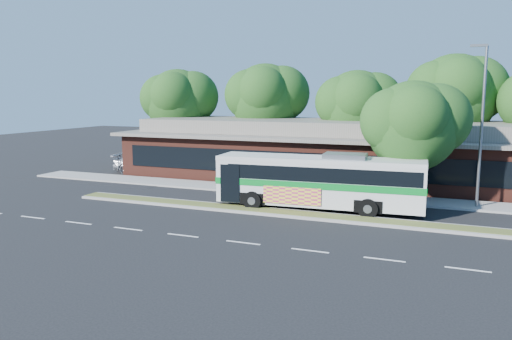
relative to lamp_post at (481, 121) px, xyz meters
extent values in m
plane|color=black|center=(-9.56, -6.00, -4.90)|extent=(120.00, 120.00, 0.00)
cube|color=#535C27|center=(-9.56, -5.40, -4.83)|extent=(26.00, 1.10, 0.15)
cube|color=gray|center=(-9.56, 0.40, -4.84)|extent=(44.00, 2.60, 0.12)
cube|color=black|center=(-27.56, 4.00, -4.90)|extent=(14.00, 12.00, 0.01)
cube|color=#57251B|center=(-9.56, 7.00, -3.30)|extent=(32.00, 10.00, 3.20)
cube|color=#676257|center=(-9.56, 7.00, -1.58)|extent=(33.20, 11.20, 0.24)
cube|color=#676257|center=(-9.56, 7.00, -0.95)|extent=(30.00, 8.00, 1.00)
cube|color=black|center=(-9.56, 1.97, -3.20)|extent=(30.00, 0.06, 1.60)
cylinder|color=slate|center=(0.04, 0.00, -0.40)|extent=(0.16, 0.16, 9.00)
cube|color=slate|center=(-0.36, 0.00, 4.10)|extent=(0.90, 0.18, 0.14)
cylinder|color=black|center=(-24.56, 9.00, -2.91)|extent=(0.44, 0.44, 3.99)
sphere|color=#164317|center=(-24.56, 9.00, 0.83)|extent=(5.80, 5.80, 5.80)
sphere|color=#164317|center=(-23.26, 9.43, 1.29)|extent=(4.52, 4.52, 4.52)
cylinder|color=black|center=(-16.56, 10.00, -2.80)|extent=(0.44, 0.44, 4.20)
sphere|color=#164317|center=(-16.56, 10.00, 1.10)|extent=(6.00, 6.00, 6.00)
sphere|color=#164317|center=(-15.21, 10.45, 1.58)|extent=(4.68, 4.68, 4.68)
cylinder|color=black|center=(-8.56, 9.00, -3.01)|extent=(0.44, 0.44, 3.78)
sphere|color=#164317|center=(-8.56, 9.00, 0.56)|extent=(5.60, 5.60, 5.60)
sphere|color=#164317|center=(-7.30, 9.42, 1.00)|extent=(4.37, 4.37, 4.37)
cylinder|color=black|center=(-1.56, 10.00, -2.70)|extent=(0.44, 0.44, 4.41)
sphere|color=#164317|center=(-1.56, 10.00, 1.37)|extent=(6.20, 6.20, 6.20)
sphere|color=#164317|center=(-0.17, 10.46, 1.86)|extent=(4.84, 4.84, 4.84)
cube|color=silver|center=(-8.18, -3.60, -3.28)|extent=(11.47, 3.11, 2.61)
cube|color=black|center=(-7.90, -3.58, -2.76)|extent=(10.57, 3.10, 0.78)
cube|color=silver|center=(-8.18, -3.60, -2.09)|extent=(11.49, 3.13, 0.25)
cube|color=#057924|center=(-8.18, -3.60, -3.36)|extent=(11.53, 3.17, 0.36)
cube|color=black|center=(-13.86, -3.95, -2.96)|extent=(0.19, 2.12, 1.62)
cube|color=black|center=(-2.51, -3.25, -2.66)|extent=(0.18, 1.98, 1.04)
cube|color=#B8365F|center=(-9.33, -4.91, -3.96)|extent=(3.21, 0.25, 0.95)
cube|color=slate|center=(-6.77, -3.51, -1.84)|extent=(2.36, 1.65, 0.28)
cylinder|color=black|center=(-11.60, -5.00, -4.38)|extent=(1.06, 0.40, 1.04)
cylinder|color=black|center=(-11.75, -2.63, -4.38)|extent=(1.06, 0.40, 1.04)
cylinder|color=black|center=(-5.28, -4.61, -4.38)|extent=(1.06, 0.40, 1.04)
cylinder|color=black|center=(-5.43, -2.24, -4.38)|extent=(1.06, 0.40, 1.04)
imported|color=#A4A5AA|center=(-24.65, 3.93, -4.11)|extent=(5.76, 3.21, 1.58)
cylinder|color=black|center=(-3.56, -0.67, -3.38)|extent=(0.44, 0.44, 3.05)
sphere|color=#164317|center=(-3.56, -0.67, -0.31)|extent=(5.14, 5.14, 5.14)
sphere|color=#164317|center=(-2.41, -0.29, 0.10)|extent=(4.01, 4.01, 4.01)
camera|label=1|loc=(-1.22, -30.19, 1.46)|focal=35.00mm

